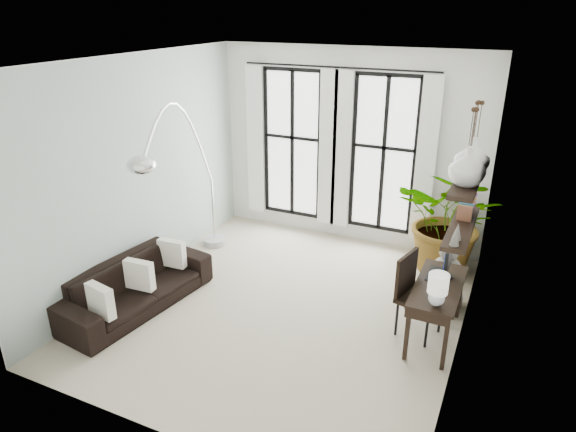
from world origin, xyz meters
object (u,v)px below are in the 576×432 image
Objects in this scene: plant at (451,221)px; desk at (437,290)px; desk_chair at (414,290)px; buddha at (446,279)px; arc_lamp at (179,142)px; sofa at (135,286)px.

plant reaches higher than desk.
desk_chair is at bearing -94.55° from plant.
buddha is at bearing -82.88° from plant.
arc_lamp is at bearing -154.06° from plant.
plant is at bearing 99.46° from desk_chair.
desk is (0.13, -1.86, -0.13)m from plant.
arc_lamp reaches higher than desk.
desk reaches higher than desk_chair.
plant is at bearing 94.10° from desk.
desk is (3.75, 0.92, 0.38)m from sofa.
buddha is (0.26, 0.83, -0.21)m from desk_chair.
buddha is at bearing 86.46° from desk_chair.
sofa is 3.88m from desk.
buddha is at bearing 90.89° from desk.
desk is 3.89m from arc_lamp.
plant is 1.83× the size of buddha.
desk_chair reaches higher than sofa.
desk_chair is 1.14× the size of buddha.
buddha is (3.63, 0.75, -1.65)m from arc_lamp.
plant is at bearing 97.12° from buddha.
plant is at bearing -45.01° from sofa.
desk is at bearing -2.36° from arc_lamp.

